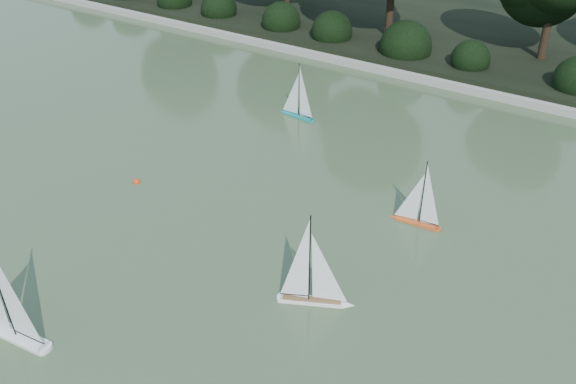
{
  "coord_description": "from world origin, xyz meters",
  "views": [
    {
      "loc": [
        4.47,
        -4.95,
        5.78
      ],
      "look_at": [
        -0.23,
        1.95,
        0.7
      ],
      "focal_mm": 40.0,
      "sensor_mm": 36.0,
      "label": 1
    }
  ],
  "objects": [
    {
      "name": "pond_coping",
      "position": [
        0.0,
        9.0,
        0.09
      ],
      "size": [
        40.0,
        0.35,
        0.18
      ],
      "primitive_type": "cube",
      "color": "gray",
      "rests_on": "ground"
    },
    {
      "name": "sailboat_white_b",
      "position": [
        1.07,
        0.75,
        0.23
      ],
      "size": [
        1.02,
        0.6,
        1.46
      ],
      "color": "white",
      "rests_on": "ground"
    },
    {
      "name": "sailboat_teal",
      "position": [
        -2.52,
        5.6,
        0.2
      ],
      "size": [
        0.96,
        0.22,
        1.3
      ],
      "color": "#167F81",
      "rests_on": "ground"
    },
    {
      "name": "sailboat_white_a",
      "position": [
        -1.88,
        -1.97,
        0.29
      ],
      "size": [
        1.37,
        0.37,
        1.86
      ],
      "color": "white",
      "rests_on": "ground"
    },
    {
      "name": "race_buoy",
      "position": [
        -3.3,
        1.66,
        0.0
      ],
      "size": [
        0.13,
        0.13,
        0.13
      ],
      "primitive_type": "sphere",
      "color": "red",
      "rests_on": "ground"
    },
    {
      "name": "shrub_hedge",
      "position": [
        0.0,
        9.9,
        0.45
      ],
      "size": [
        29.1,
        1.1,
        1.1
      ],
      "color": "black",
      "rests_on": "ground"
    },
    {
      "name": "sailboat_orange",
      "position": [
        1.32,
        3.25,
        0.19
      ],
      "size": [
        0.88,
        0.22,
        1.2
      ],
      "color": "#DF501C",
      "rests_on": "ground"
    },
    {
      "name": "far_bank",
      "position": [
        0.0,
        13.0,
        0.15
      ],
      "size": [
        40.0,
        8.0,
        0.3
      ],
      "primitive_type": "cube",
      "color": "black",
      "rests_on": "ground"
    },
    {
      "name": "ground",
      "position": [
        0.0,
        0.0,
        0.0
      ],
      "size": [
        80.0,
        80.0,
        0.0
      ],
      "primitive_type": "plane",
      "color": "#3C4E2F",
      "rests_on": "ground"
    }
  ]
}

